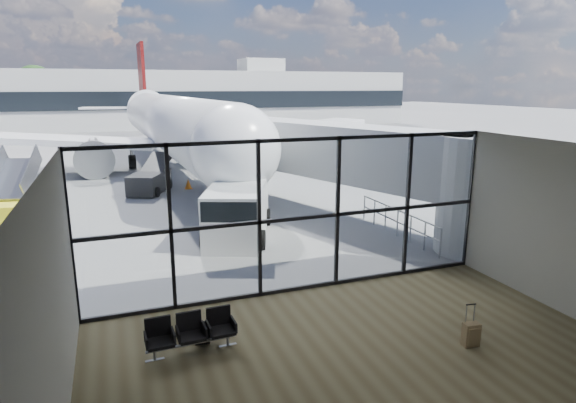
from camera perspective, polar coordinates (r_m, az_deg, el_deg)
ground at (r=52.85m, az=-14.93°, el=6.68°), size 220.00×220.00×0.00m
lounge_shell at (r=9.51m, az=12.14°, el=-6.57°), size 12.02×8.01×4.51m
glass_curtain_wall at (r=13.72m, az=1.36°, el=-1.79°), size 12.10×0.12×4.50m
jet_bridge at (r=21.93m, az=6.50°, el=5.27°), size 8.00×16.50×4.33m
apron_railing at (r=19.65m, az=12.85°, el=-2.03°), size 0.06×5.46×1.11m
far_terminal at (r=74.41m, az=-17.31°, el=11.63°), size 80.00×12.20×11.00m
tree_5 at (r=84.90m, az=-27.76°, el=12.00°), size 6.27×6.27×9.03m
seating_row at (r=11.45m, az=-11.50°, el=-14.76°), size 2.02×0.62×0.89m
backpack at (r=11.80m, az=-10.16°, el=-15.17°), size 0.36×0.34×0.50m
suitcase at (r=12.23m, az=20.90°, el=-14.49°), size 0.40×0.31×1.01m
airliner at (r=38.07m, az=-13.82°, el=9.04°), size 34.74×40.22×10.36m
service_van at (r=19.04m, az=-6.02°, el=-1.12°), size 3.73×5.28×2.11m
belt_loader at (r=28.38m, az=-16.01°, el=2.41°), size 3.08×4.51×1.98m
mobile_stairs at (r=25.03m, az=-29.98°, el=-0.47°), size 2.47×3.85×2.51m
traffic_cone_b at (r=27.59m, az=-7.32°, el=1.80°), size 0.47×0.47×0.68m
traffic_cone_c at (r=28.85m, az=-11.74°, el=2.06°), size 0.41×0.41×0.59m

